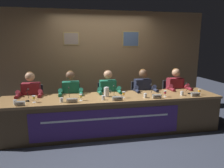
# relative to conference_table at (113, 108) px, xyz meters

# --- Properties ---
(ground_plane) EXTENTS (12.00, 12.00, 0.00)m
(ground_plane) POSITION_rel_conference_table_xyz_m (0.01, 0.12, -0.52)
(ground_plane) COLOR #383D4C
(wall_back_panelled) EXTENTS (5.56, 0.14, 2.60)m
(wall_back_panelled) POSITION_rel_conference_table_xyz_m (0.01, 1.56, 0.79)
(wall_back_panelled) COLOR #937047
(wall_back_panelled) RESTS_ON ground_plane
(conference_table) EXTENTS (4.36, 0.86, 0.73)m
(conference_table) POSITION_rel_conference_table_xyz_m (0.00, 0.00, 0.00)
(conference_table) COLOR olive
(conference_table) RESTS_ON ground_plane
(chair_far_left) EXTENTS (0.44, 0.44, 0.88)m
(chair_far_left) POSITION_rel_conference_table_xyz_m (-1.62, 0.74, -0.09)
(chair_far_left) COLOR black
(chair_far_left) RESTS_ON ground_plane
(panelist_far_left) EXTENTS (0.51, 0.48, 1.21)m
(panelist_far_left) POSITION_rel_conference_table_xyz_m (-1.62, 0.54, 0.18)
(panelist_far_left) COLOR black
(panelist_far_left) RESTS_ON ground_plane
(nameplate_far_left) EXTENTS (0.17, 0.06, 0.08)m
(nameplate_far_left) POSITION_rel_conference_table_xyz_m (-1.65, -0.21, 0.26)
(nameplate_far_left) COLOR white
(nameplate_far_left) RESTS_ON conference_table
(juice_glass_far_left) EXTENTS (0.06, 0.06, 0.12)m
(juice_glass_far_left) POSITION_rel_conference_table_xyz_m (-1.45, -0.05, 0.30)
(juice_glass_far_left) COLOR white
(juice_glass_far_left) RESTS_ON conference_table
(water_cup_far_left) EXTENTS (0.06, 0.06, 0.08)m
(water_cup_far_left) POSITION_rel_conference_table_xyz_m (-1.74, -0.13, 0.25)
(water_cup_far_left) COLOR silver
(water_cup_far_left) RESTS_ON conference_table
(microphone_far_left) EXTENTS (0.06, 0.17, 0.22)m
(microphone_far_left) POSITION_rel_conference_table_xyz_m (-1.58, 0.08, 0.29)
(microphone_far_left) COLOR black
(microphone_far_left) RESTS_ON conference_table
(chair_left) EXTENTS (0.44, 0.44, 0.88)m
(chair_left) POSITION_rel_conference_table_xyz_m (-0.81, 0.74, -0.09)
(chair_left) COLOR black
(chair_left) RESTS_ON ground_plane
(panelist_left) EXTENTS (0.51, 0.48, 1.21)m
(panelist_left) POSITION_rel_conference_table_xyz_m (-0.81, 0.54, 0.18)
(panelist_left) COLOR black
(panelist_left) RESTS_ON ground_plane
(nameplate_left) EXTENTS (0.19, 0.06, 0.08)m
(nameplate_left) POSITION_rel_conference_table_xyz_m (-0.78, -0.19, 0.26)
(nameplate_left) COLOR white
(nameplate_left) RESTS_ON conference_table
(juice_glass_left) EXTENTS (0.06, 0.06, 0.12)m
(juice_glass_left) POSITION_rel_conference_table_xyz_m (-0.62, -0.09, 0.30)
(juice_glass_left) COLOR white
(juice_glass_left) RESTS_ON conference_table
(water_cup_left) EXTENTS (0.06, 0.06, 0.08)m
(water_cup_left) POSITION_rel_conference_table_xyz_m (-0.97, -0.13, 0.25)
(water_cup_left) COLOR silver
(water_cup_left) RESTS_ON conference_table
(microphone_left) EXTENTS (0.06, 0.17, 0.22)m
(microphone_left) POSITION_rel_conference_table_xyz_m (-0.84, 0.07, 0.29)
(microphone_left) COLOR black
(microphone_left) RESTS_ON conference_table
(chair_center) EXTENTS (0.44, 0.44, 0.88)m
(chair_center) POSITION_rel_conference_table_xyz_m (0.01, 0.74, -0.09)
(chair_center) COLOR black
(chair_center) RESTS_ON ground_plane
(panelist_center) EXTENTS (0.51, 0.48, 1.21)m
(panelist_center) POSITION_rel_conference_table_xyz_m (0.01, 0.54, 0.18)
(panelist_center) COLOR black
(panelist_center) RESTS_ON ground_plane
(nameplate_center) EXTENTS (0.20, 0.06, 0.08)m
(nameplate_center) POSITION_rel_conference_table_xyz_m (0.04, -0.21, 0.26)
(nameplate_center) COLOR white
(nameplate_center) RESTS_ON conference_table
(juice_glass_center) EXTENTS (0.06, 0.06, 0.12)m
(juice_glass_center) POSITION_rel_conference_table_xyz_m (0.20, -0.04, 0.30)
(juice_glass_center) COLOR white
(juice_glass_center) RESTS_ON conference_table
(water_cup_center) EXTENTS (0.06, 0.06, 0.08)m
(water_cup_center) POSITION_rel_conference_table_xyz_m (-0.21, -0.11, 0.25)
(water_cup_center) COLOR silver
(water_cup_center) RESTS_ON conference_table
(microphone_center) EXTENTS (0.06, 0.17, 0.22)m
(microphone_center) POSITION_rel_conference_table_xyz_m (0.05, 0.08, 0.29)
(microphone_center) COLOR black
(microphone_center) RESTS_ON conference_table
(chair_right) EXTENTS (0.44, 0.44, 0.88)m
(chair_right) POSITION_rel_conference_table_xyz_m (0.82, 0.74, -0.09)
(chair_right) COLOR black
(chair_right) RESTS_ON ground_plane
(panelist_right) EXTENTS (0.51, 0.48, 1.21)m
(panelist_right) POSITION_rel_conference_table_xyz_m (0.82, 0.54, 0.18)
(panelist_right) COLOR black
(panelist_right) RESTS_ON ground_plane
(nameplate_right) EXTENTS (0.18, 0.06, 0.08)m
(nameplate_right) POSITION_rel_conference_table_xyz_m (0.83, -0.20, 0.26)
(nameplate_right) COLOR white
(nameplate_right) RESTS_ON conference_table
(juice_glass_right) EXTENTS (0.06, 0.06, 0.12)m
(juice_glass_right) POSITION_rel_conference_table_xyz_m (1.03, -0.12, 0.30)
(juice_glass_right) COLOR white
(juice_glass_right) RESTS_ON conference_table
(water_cup_right) EXTENTS (0.06, 0.06, 0.08)m
(water_cup_right) POSITION_rel_conference_table_xyz_m (0.62, -0.10, 0.25)
(water_cup_right) COLOR silver
(water_cup_right) RESTS_ON conference_table
(microphone_right) EXTENTS (0.06, 0.17, 0.22)m
(microphone_right) POSITION_rel_conference_table_xyz_m (0.85, 0.07, 0.29)
(microphone_right) COLOR black
(microphone_right) RESTS_ON conference_table
(chair_far_right) EXTENTS (0.44, 0.44, 0.88)m
(chair_far_right) POSITION_rel_conference_table_xyz_m (1.63, 0.74, -0.09)
(chair_far_right) COLOR black
(chair_far_right) RESTS_ON ground_plane
(panelist_far_right) EXTENTS (0.51, 0.48, 1.21)m
(panelist_far_right) POSITION_rel_conference_table_xyz_m (1.63, 0.54, 0.18)
(panelist_far_right) COLOR black
(panelist_far_right) RESTS_ON ground_plane
(nameplate_far_right) EXTENTS (0.18, 0.06, 0.08)m
(nameplate_far_right) POSITION_rel_conference_table_xyz_m (1.64, -0.20, 0.26)
(nameplate_far_right) COLOR white
(nameplate_far_right) RESTS_ON conference_table
(juice_glass_far_right) EXTENTS (0.06, 0.06, 0.12)m
(juice_glass_far_right) POSITION_rel_conference_table_xyz_m (1.79, -0.11, 0.30)
(juice_glass_far_right) COLOR white
(juice_glass_far_right) RESTS_ON conference_table
(water_cup_far_right) EXTENTS (0.06, 0.06, 0.08)m
(water_cup_far_right) POSITION_rel_conference_table_xyz_m (1.42, -0.07, 0.25)
(water_cup_far_right) COLOR silver
(water_cup_far_right) RESTS_ON conference_table
(microphone_far_right) EXTENTS (0.06, 0.17, 0.22)m
(microphone_far_right) POSITION_rel_conference_table_xyz_m (1.63, 0.05, 0.29)
(microphone_far_right) COLOR black
(microphone_far_right) RESTS_ON conference_table
(water_pitcher_central) EXTENTS (0.15, 0.10, 0.21)m
(water_pitcher_central) POSITION_rel_conference_table_xyz_m (-0.11, 0.11, 0.31)
(water_pitcher_central) COLOR silver
(water_pitcher_central) RESTS_ON conference_table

